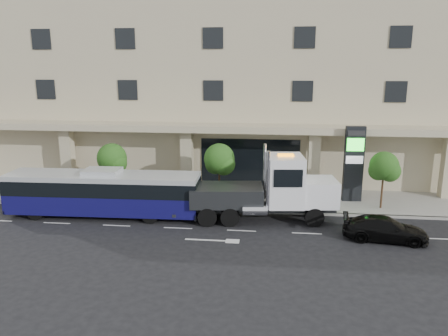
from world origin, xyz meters
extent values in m
plane|color=black|center=(0.00, 0.00, 0.00)|extent=(120.00, 120.00, 0.00)
cube|color=gray|center=(0.00, 5.00, 0.07)|extent=(120.00, 6.00, 0.15)
cube|color=gray|center=(0.00, 2.00, 0.07)|extent=(120.00, 0.30, 0.15)
cube|color=#C0B590|center=(0.00, 15.50, 10.00)|extent=(60.00, 15.00, 20.00)
cube|color=#C0B590|center=(0.00, 6.80, 5.20)|extent=(60.00, 2.80, 0.50)
cube|color=black|center=(0.00, 7.97, 2.15)|extent=(8.00, 0.12, 4.00)
cube|color=#C0B590|center=(-15.00, 6.80, 2.60)|extent=(0.90, 0.90, 4.90)
cube|color=#C0B590|center=(-5.00, 6.80, 2.60)|extent=(0.90, 0.90, 4.90)
cube|color=#C0B590|center=(5.00, 6.80, 2.60)|extent=(0.90, 0.90, 4.90)
cylinder|color=#422B19|center=(-10.00, 3.60, 1.55)|extent=(0.14, 0.14, 2.80)
sphere|color=#144313|center=(-10.00, 3.60, 3.27)|extent=(2.20, 2.20, 2.20)
sphere|color=#144313|center=(-9.65, 3.40, 2.95)|extent=(1.65, 1.65, 1.65)
sphere|color=#144313|center=(-10.30, 3.80, 2.87)|extent=(1.54, 1.54, 1.54)
cylinder|color=#422B19|center=(-2.00, 3.60, 1.62)|extent=(0.14, 0.14, 2.94)
sphere|color=#144313|center=(-2.00, 3.60, 3.43)|extent=(2.20, 2.20, 2.20)
sphere|color=#144313|center=(-1.65, 3.40, 3.09)|extent=(1.65, 1.65, 1.65)
sphere|color=#144313|center=(-2.30, 3.80, 3.01)|extent=(1.54, 1.54, 1.54)
cylinder|color=#422B19|center=(9.50, 3.60, 1.51)|extent=(0.14, 0.14, 2.73)
sphere|color=#144313|center=(9.50, 3.60, 3.19)|extent=(2.00, 2.00, 2.00)
sphere|color=#144313|center=(9.85, 3.40, 2.88)|extent=(1.50, 1.50, 1.50)
sphere|color=#144313|center=(9.20, 3.80, 2.80)|extent=(1.40, 1.40, 1.40)
cylinder|color=black|center=(-13.67, -1.06, 0.54)|extent=(1.08, 0.35, 1.07)
cylinder|color=black|center=(-13.73, 1.19, 0.54)|extent=(1.08, 0.35, 1.07)
cylinder|color=black|center=(-5.95, -0.84, 0.54)|extent=(1.08, 0.35, 1.07)
cylinder|color=black|center=(-6.02, 1.41, 0.54)|extent=(1.08, 0.35, 1.07)
cube|color=#110F4F|center=(-9.41, 0.19, 1.02)|extent=(12.93, 3.04, 1.29)
cube|color=black|center=(-9.41, 0.19, 2.14)|extent=(12.93, 3.08, 0.96)
cube|color=#B9BEC3|center=(-9.41, 0.19, 2.79)|extent=(12.93, 3.04, 0.32)
cube|color=#B9BEC3|center=(-9.41, 0.19, 3.11)|extent=(2.40, 1.78, 0.32)
cube|color=#2D3033|center=(-15.79, 0.01, 0.48)|extent=(0.21, 2.68, 0.32)
cube|color=#2D3033|center=(-3.03, 0.36, 0.48)|extent=(0.21, 2.68, 0.32)
cube|color=#2D3033|center=(1.26, 0.57, 0.89)|extent=(9.51, 2.09, 0.44)
cube|color=white|center=(4.85, 0.95, 1.94)|extent=(2.48, 2.77, 1.67)
cube|color=silver|center=(5.95, 1.06, 1.94)|extent=(0.31, 2.22, 1.33)
cube|color=white|center=(2.64, 0.71, 2.72)|extent=(2.50, 3.00, 3.22)
cube|color=black|center=(3.69, 0.82, 3.22)|extent=(0.35, 2.44, 1.33)
cylinder|color=silver|center=(1.55, -0.63, 3.00)|extent=(0.22, 0.22, 3.78)
cylinder|color=silver|center=(1.30, 1.80, 3.00)|extent=(0.22, 0.22, 3.78)
cube|color=#2D3033|center=(-1.12, 0.32, 1.72)|extent=(4.92, 3.14, 1.22)
cube|color=#2D3033|center=(-3.77, 0.04, 1.06)|extent=(1.80, 0.50, 0.24)
cube|color=#2D3033|center=(-4.43, -0.03, 0.61)|extent=(0.49, 2.02, 0.20)
cube|color=orange|center=(2.64, 0.71, 4.39)|extent=(1.04, 0.49, 0.16)
cylinder|color=black|center=(4.53, -0.26, 0.61)|extent=(1.25, 0.48, 1.22)
cylinder|color=black|center=(4.29, 2.06, 0.61)|extent=(1.25, 0.48, 1.22)
cylinder|color=black|center=(-0.78, -0.82, 0.61)|extent=(1.25, 0.48, 1.22)
cylinder|color=black|center=(-1.02, 1.50, 0.61)|extent=(1.25, 0.48, 1.22)
cylinder|color=black|center=(-2.21, -0.97, 0.61)|extent=(1.25, 0.48, 1.22)
cylinder|color=black|center=(-2.46, 1.35, 0.61)|extent=(1.25, 0.48, 1.22)
imported|color=black|center=(8.42, -2.02, 0.70)|extent=(5.00, 2.53, 1.39)
cube|color=black|center=(7.71, 5.11, 2.93)|extent=(1.41, 0.53, 5.56)
cube|color=#23D627|center=(7.71, 4.85, 4.41)|extent=(1.21, 0.12, 0.93)
cube|color=silver|center=(7.71, 4.85, 3.30)|extent=(1.21, 0.12, 0.56)
cube|color=#262628|center=(7.71, 4.85, 5.25)|extent=(1.21, 0.12, 0.37)
camera|label=1|loc=(1.73, -26.81, 10.05)|focal=35.00mm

